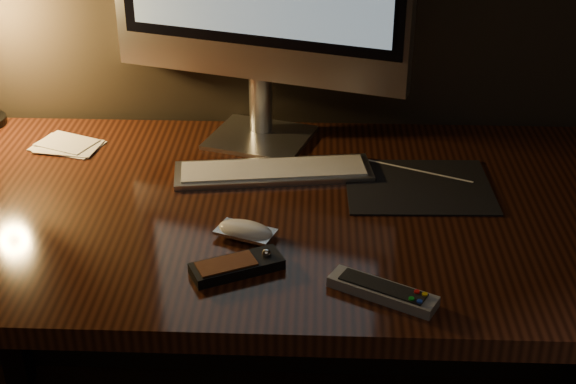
{
  "coord_description": "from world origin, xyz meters",
  "views": [
    {
      "loc": [
        0.03,
        0.58,
        1.48
      ],
      "look_at": [
        -0.02,
        1.73,
        0.84
      ],
      "focal_mm": 50.0,
      "sensor_mm": 36.0,
      "label": 1
    }
  ],
  "objects_px": {
    "keyboard": "(273,171)",
    "media_remote": "(237,266)",
    "desk": "(302,244)",
    "mouse": "(246,232)",
    "tv_remote": "(382,291)"
  },
  "relations": [
    {
      "from": "mouse",
      "to": "tv_remote",
      "type": "bearing_deg",
      "value": -14.69
    },
    {
      "from": "desk",
      "to": "keyboard",
      "type": "distance_m",
      "value": 0.16
    },
    {
      "from": "keyboard",
      "to": "media_remote",
      "type": "height_order",
      "value": "media_remote"
    },
    {
      "from": "keyboard",
      "to": "tv_remote",
      "type": "bearing_deg",
      "value": -72.26
    },
    {
      "from": "keyboard",
      "to": "media_remote",
      "type": "distance_m",
      "value": 0.34
    },
    {
      "from": "keyboard",
      "to": "mouse",
      "type": "distance_m",
      "value": 0.24
    },
    {
      "from": "desk",
      "to": "mouse",
      "type": "height_order",
      "value": "mouse"
    },
    {
      "from": "keyboard",
      "to": "mouse",
      "type": "height_order",
      "value": "mouse"
    },
    {
      "from": "desk",
      "to": "media_remote",
      "type": "relative_size",
      "value": 10.27
    },
    {
      "from": "tv_remote",
      "to": "media_remote",
      "type": "bearing_deg",
      "value": -166.13
    },
    {
      "from": "mouse",
      "to": "media_remote",
      "type": "distance_m",
      "value": 0.1
    },
    {
      "from": "keyboard",
      "to": "tv_remote",
      "type": "distance_m",
      "value": 0.44
    },
    {
      "from": "keyboard",
      "to": "mouse",
      "type": "relative_size",
      "value": 3.86
    },
    {
      "from": "media_remote",
      "to": "tv_remote",
      "type": "xyz_separation_m",
      "value": [
        0.23,
        -0.06,
        -0.0
      ]
    },
    {
      "from": "keyboard",
      "to": "media_remote",
      "type": "relative_size",
      "value": 2.48
    }
  ]
}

